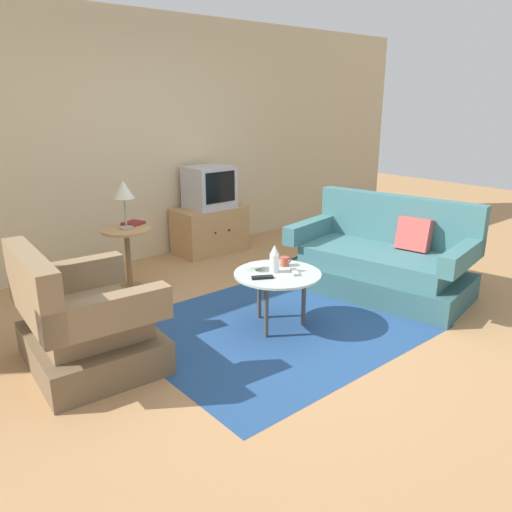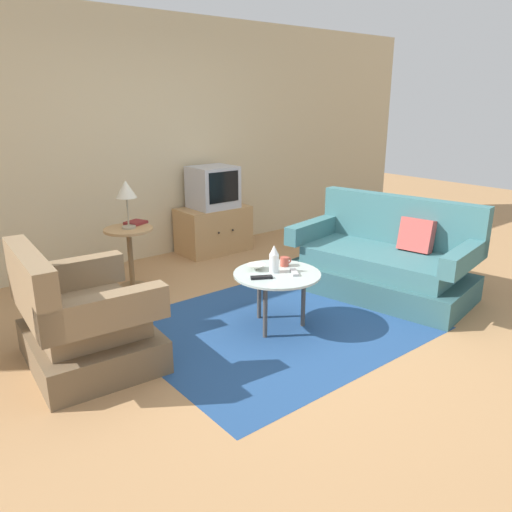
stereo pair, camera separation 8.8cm
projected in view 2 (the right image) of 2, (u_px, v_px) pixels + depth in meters
ground_plane at (285, 331)px, 4.05m from camera, size 16.00×16.00×0.00m
back_wall at (132, 141)px, 5.53m from camera, size 9.00×0.12×2.70m
area_rug at (276, 326)px, 4.14m from camera, size 2.25×1.91×0.00m
armchair at (81, 324)px, 3.47m from camera, size 0.88×1.03×0.87m
couch at (384, 262)px, 4.81m from camera, size 1.17×1.79×0.89m
coffee_table at (277, 279)px, 4.01m from camera, size 0.70×0.70×0.47m
side_table at (130, 245)px, 4.85m from camera, size 0.47×0.47×0.61m
tv_stand at (214, 229)px, 6.08m from camera, size 0.84×0.52×0.55m
television at (213, 187)px, 5.92m from camera, size 0.51×0.46×0.49m
table_lamp at (126, 191)px, 4.70m from camera, size 0.20×0.20×0.46m
vase at (274, 259)px, 3.98m from camera, size 0.08×0.08×0.23m
mug at (285, 261)px, 4.15m from camera, size 0.11×0.07×0.08m
bowl at (256, 267)px, 4.06m from camera, size 0.15×0.15×0.05m
tv_remote_dark at (262, 277)px, 3.87m from camera, size 0.17×0.13×0.02m
tv_remote_silver at (294, 272)px, 3.98m from camera, size 0.12×0.15×0.02m
book at (136, 223)px, 4.96m from camera, size 0.23×0.22×0.03m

